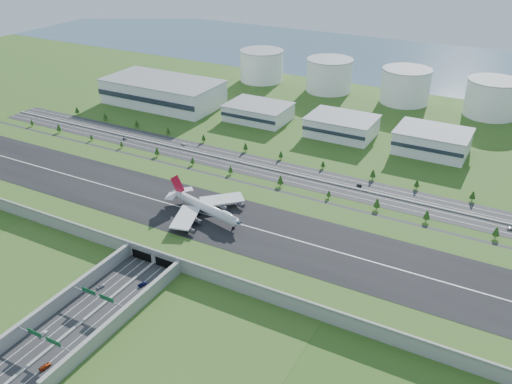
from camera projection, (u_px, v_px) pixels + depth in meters
The scene contains 25 objects.
ground at pixel (202, 224), 353.14m from camera, with size 1200.00×1200.00×0.00m, color #35551A.
airfield_deck at pixel (201, 218), 351.15m from camera, with size 520.00×100.00×9.20m.
underpass_road at pixel (93, 308), 274.23m from camera, with size 38.80×120.40×8.00m.
sign_gantry_near at pixel (98, 297), 275.99m from camera, with size 38.70×0.70×9.80m.
sign_gantry_far at pixel (44, 340), 248.77m from camera, with size 38.70×0.70×9.80m.
north_expressway at pixel (268, 169), 426.99m from camera, with size 560.00×36.00×0.12m, color #28282B.
tree_row at pixel (283, 168), 418.07m from camera, with size 500.21×48.54×8.47m.
hangar_west at pixel (163, 92), 562.76m from camera, with size 120.00×60.00×25.00m, color white.
hangar_mid_a at pixel (258, 112), 522.66m from camera, with size 58.00×42.00×15.00m, color white.
hangar_mid_b at pixel (342, 126), 486.39m from camera, with size 58.00×42.00×17.00m, color white.
hangar_mid_c at pixel (432, 142), 452.23m from camera, with size 58.00×42.00×19.00m, color white.
fuel_tank_a at pixel (262, 66), 636.57m from camera, with size 50.00×50.00×35.00m, color white.
fuel_tank_b at pixel (329, 75), 600.77m from camera, with size 50.00×50.00×35.00m, color white.
fuel_tank_c at pixel (405, 86), 564.97m from camera, with size 50.00×50.00×35.00m, color white.
fuel_tank_d at pixel (492, 98), 529.18m from camera, with size 50.00×50.00×35.00m, color white.
bay_water at pixel (400, 61), 726.38m from camera, with size 1200.00×260.00×0.06m, color #3A5870.
boeing_747 at pixel (206, 208), 344.30m from camera, with size 64.51×60.26×20.29m.
car_0 at pixel (101, 286), 293.67m from camera, with size 1.94×4.83×1.65m, color silver.
car_1 at pixel (44, 334), 261.25m from camera, with size 1.38×3.97×1.31m, color silver.
car_2 at pixel (142, 284), 295.41m from camera, with size 2.42×5.24×1.46m, color #0D1241.
car_3 at pixel (45, 366), 242.43m from camera, with size 2.34×5.76×1.67m, color #982F0E.
car_4 at pixel (125, 139), 480.63m from camera, with size 1.64×4.09×1.39m, color #5A5B5F.
car_5 at pixel (359, 185), 400.22m from camera, with size 1.47×4.21×1.39m, color black.
car_6 at pixel (511, 229), 346.44m from camera, with size 2.29×4.97×1.38m, color silver.
car_7 at pixel (183, 144), 470.37m from camera, with size 2.22×5.46×1.59m, color white.
Camera 1 is at (175.27, -249.18, 183.28)m, focal length 38.00 mm.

